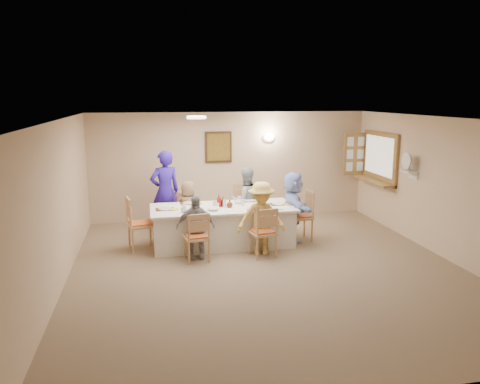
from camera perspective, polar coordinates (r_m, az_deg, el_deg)
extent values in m
plane|color=#846B52|center=(7.99, 3.41, -9.34)|extent=(7.00, 7.00, 0.00)
plane|color=beige|center=(11.01, -1.11, 3.22)|extent=(6.50, 0.00, 6.50)
plane|color=beige|center=(4.48, 15.11, -9.80)|extent=(6.50, 0.00, 6.50)
plane|color=beige|center=(7.52, -21.22, -1.52)|extent=(0.00, 7.00, 7.00)
plane|color=beige|center=(9.02, 23.92, 0.35)|extent=(0.00, 7.00, 7.00)
plane|color=white|center=(7.48, 3.64, 8.87)|extent=(7.00, 7.00, 0.00)
cube|color=#402916|center=(10.87, -2.65, 5.50)|extent=(0.62, 0.04, 0.72)
cube|color=black|center=(10.85, -2.63, 5.48)|extent=(0.52, 0.02, 0.62)
ellipsoid|color=white|center=(11.06, 3.56, 6.63)|extent=(0.26, 0.09, 0.18)
cylinder|color=white|center=(8.77, -5.32, 9.04)|extent=(0.36, 0.36, 0.05)
cube|color=olive|center=(10.98, 16.71, 4.03)|extent=(0.06, 1.50, 1.15)
cube|color=olive|center=(11.00, 16.00, 1.32)|extent=(0.30, 1.50, 0.05)
cube|color=olive|center=(11.54, 13.81, 4.53)|extent=(0.55, 0.04, 1.00)
cube|color=white|center=(9.79, 19.92, 2.37)|extent=(0.22, 0.36, 0.03)
cube|color=white|center=(9.12, -2.11, -4.14)|extent=(2.76, 1.17, 0.76)
imported|color=brown|center=(9.65, -6.28, -2.05)|extent=(0.60, 0.42, 1.18)
imported|color=#8C929D|center=(9.80, 0.71, -1.06)|extent=(0.86, 0.75, 1.41)
imported|color=gray|center=(8.34, -5.45, -4.25)|extent=(0.70, 0.32, 1.16)
imported|color=#E9C15B|center=(8.52, 2.60, -3.23)|extent=(0.93, 0.61, 1.35)
imported|color=#A3BAFC|center=(9.36, 6.49, -1.78)|extent=(1.34, 0.54, 1.40)
imported|color=#301AAC|center=(10.02, -9.12, 0.07)|extent=(0.86, 0.75, 1.75)
cube|color=#472B19|center=(8.55, -5.66, -2.62)|extent=(0.35, 0.26, 0.01)
cylinder|color=white|center=(8.54, -5.66, -2.55)|extent=(0.22, 0.22, 0.01)
cube|color=yellow|center=(8.52, -4.42, -2.60)|extent=(0.15, 0.15, 0.01)
cube|color=#472B19|center=(8.74, 2.20, -2.25)|extent=(0.37, 0.28, 0.01)
cylinder|color=white|center=(8.74, 2.20, -2.19)|extent=(0.25, 0.25, 0.02)
cube|color=yellow|center=(8.73, 3.43, -2.23)|extent=(0.14, 0.14, 0.01)
cube|color=#472B19|center=(9.36, -6.17, -1.37)|extent=(0.37, 0.28, 0.01)
cylinder|color=white|center=(9.36, -6.17, -1.31)|extent=(0.25, 0.25, 0.02)
cube|color=yellow|center=(9.33, -5.04, -1.35)|extent=(0.13, 0.13, 0.01)
cube|color=#472B19|center=(9.54, 1.03, -1.07)|extent=(0.38, 0.28, 0.01)
cylinder|color=white|center=(9.53, 1.03, -1.01)|extent=(0.25, 0.25, 0.02)
cube|color=yellow|center=(9.53, 2.16, -1.04)|extent=(0.13, 0.13, 0.01)
cube|color=#472B19|center=(8.92, -9.12, -2.10)|extent=(0.35, 0.26, 0.01)
cylinder|color=white|center=(8.92, -9.12, -2.04)|extent=(0.25, 0.25, 0.02)
cube|color=yellow|center=(8.88, -7.95, -2.08)|extent=(0.14, 0.14, 0.01)
cube|color=#472B19|center=(9.26, 4.73, -1.48)|extent=(0.34, 0.26, 0.01)
cylinder|color=white|center=(9.26, 4.73, -1.42)|extent=(0.25, 0.25, 0.02)
cube|color=yellow|center=(9.27, 5.89, -1.46)|extent=(0.15, 0.15, 0.01)
imported|color=white|center=(8.65, -6.88, -2.17)|extent=(0.21, 0.21, 0.10)
imported|color=white|center=(9.62, -0.08, -0.74)|extent=(0.14, 0.14, 0.08)
imported|color=white|center=(8.75, -3.29, -2.08)|extent=(0.38, 0.38, 0.06)
imported|color=white|center=(9.30, -0.07, -1.21)|extent=(0.33, 0.33, 0.06)
imported|color=#A8190E|center=(9.00, -2.59, -1.07)|extent=(0.11, 0.11, 0.24)
imported|color=#592917|center=(9.04, -2.09, -1.17)|extent=(0.15, 0.15, 0.19)
imported|color=#592917|center=(8.96, -1.27, -1.41)|extent=(0.13, 0.13, 0.15)
cylinder|color=silver|center=(9.04, -3.12, -1.45)|extent=(0.07, 0.07, 0.10)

